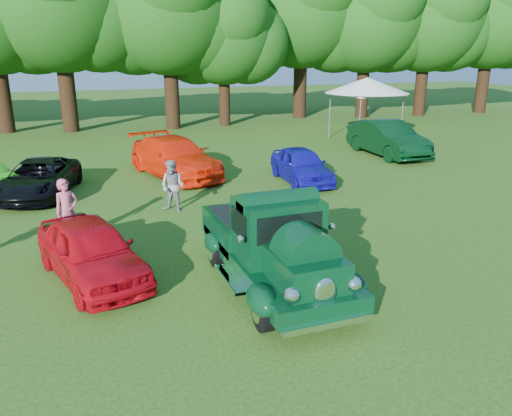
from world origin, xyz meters
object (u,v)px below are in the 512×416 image
object	(u,v)px
back_car_black	(38,178)
spectator_pink	(67,211)
back_car_blue	(301,165)
spectator_grey	(173,186)
back_car_orange	(175,157)
hero_pickup	(273,247)
back_car_green	(388,139)
red_convertible	(91,251)
canopy_tent	(367,86)

from	to	relation	value
back_car_black	spectator_pink	xyz separation A→B (m)	(0.90, -5.11, 0.24)
back_car_blue	spectator_grey	xyz separation A→B (m)	(-5.34, -1.95, 0.15)
back_car_black	back_car_orange	world-z (taller)	back_car_orange
hero_pickup	back_car_black	bearing A→B (deg)	118.24
back_car_orange	back_car_green	bearing A→B (deg)	-11.93
red_convertible	canopy_tent	distance (m)	20.60
back_car_black	back_car_blue	size ratio (longest dim) A/B	1.16
spectator_pink	spectator_grey	distance (m)	3.53
red_convertible	back_car_black	xyz separation A→B (m)	(-1.34, 7.60, -0.04)
back_car_green	spectator_pink	bearing A→B (deg)	-152.43
spectator_pink	back_car_green	bearing A→B (deg)	0.42
canopy_tent	spectator_pink	bearing A→B (deg)	-145.18
spectator_pink	back_car_blue	bearing A→B (deg)	-1.27
back_car_black	canopy_tent	distance (m)	17.89
spectator_pink	spectator_grey	size ratio (longest dim) A/B	1.06
canopy_tent	back_car_green	bearing A→B (deg)	-107.97
back_car_orange	spectator_grey	distance (m)	4.74
back_car_black	red_convertible	bearing A→B (deg)	-65.42
spectator_grey	back_car_black	bearing A→B (deg)	-177.45
back_car_blue	back_car_green	bearing A→B (deg)	32.67
back_car_orange	back_car_blue	size ratio (longest dim) A/B	1.36
back_car_black	spectator_grey	xyz separation A→B (m)	(3.99, -3.38, 0.19)
back_car_black	back_car_orange	size ratio (longest dim) A/B	0.85
back_car_blue	red_convertible	bearing A→B (deg)	-137.18
back_car_green	canopy_tent	xyz separation A→B (m)	(1.36, 4.18, 2.17)
hero_pickup	spectator_pink	world-z (taller)	hero_pickup
back_car_blue	spectator_grey	size ratio (longest dim) A/B	2.38
hero_pickup	back_car_orange	world-z (taller)	hero_pickup
back_car_blue	spectator_grey	distance (m)	5.68
red_convertible	back_car_black	world-z (taller)	red_convertible
hero_pickup	red_convertible	distance (m)	3.96
back_car_blue	spectator_grey	bearing A→B (deg)	-154.82
spectator_pink	back_car_orange	bearing A→B (deg)	32.32
red_convertible	back_car_blue	distance (m)	10.08
red_convertible	back_car_black	distance (m)	7.72
spectator_grey	spectator_pink	bearing A→B (deg)	-107.96
back_car_blue	canopy_tent	distance (m)	10.68
hero_pickup	back_car_blue	world-z (taller)	hero_pickup
spectator_pink	canopy_tent	bearing A→B (deg)	10.00
red_convertible	spectator_grey	size ratio (longest dim) A/B	2.40
back_car_green	spectator_grey	size ratio (longest dim) A/B	3.10
canopy_tent	spectator_grey	bearing A→B (deg)	-143.92
spectator_grey	canopy_tent	world-z (taller)	canopy_tent
red_convertible	canopy_tent	size ratio (longest dim) A/B	0.78
back_car_green	hero_pickup	bearing A→B (deg)	-131.29
back_car_orange	spectator_grey	bearing A→B (deg)	-116.93
hero_pickup	spectator_grey	xyz separation A→B (m)	(-0.96, 5.83, -0.04)
back_car_green	back_car_black	bearing A→B (deg)	-171.30
back_car_black	spectator_pink	bearing A→B (deg)	-65.42
hero_pickup	back_car_blue	bearing A→B (deg)	60.66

